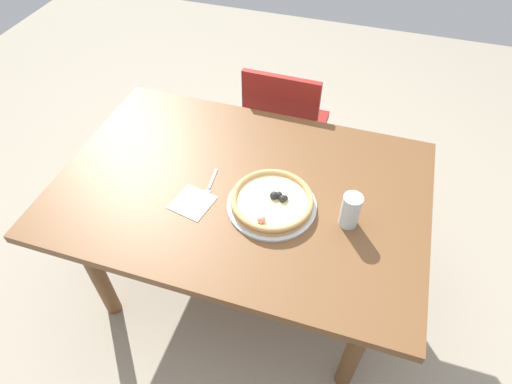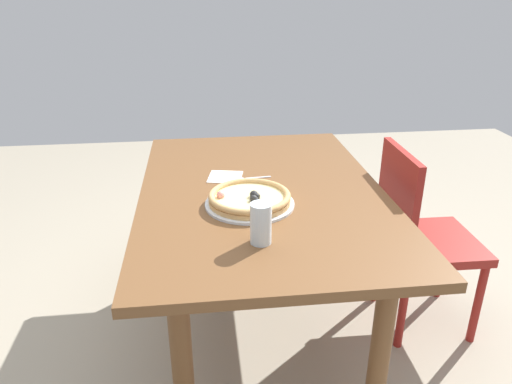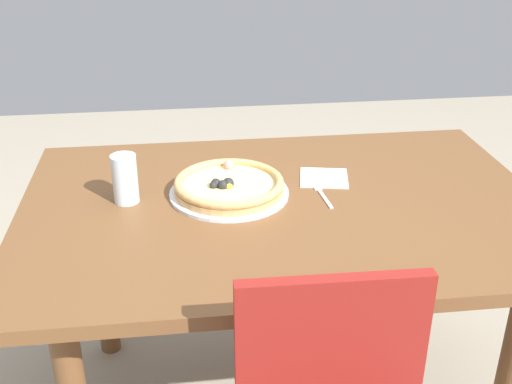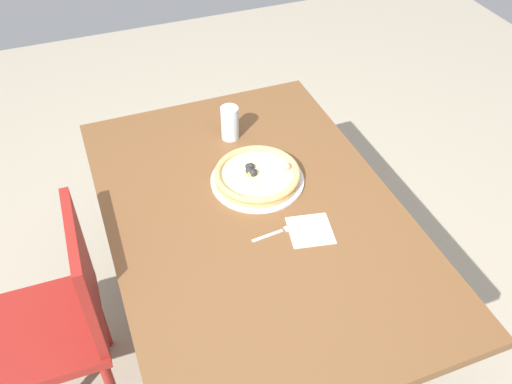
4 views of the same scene
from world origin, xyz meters
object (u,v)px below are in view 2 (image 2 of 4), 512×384
Objects in this scene: pizza at (250,198)px; drinking_glass at (261,223)px; fork at (248,178)px; napkin at (225,177)px; chair_near at (418,234)px; plate at (250,204)px; dining_table at (262,210)px.

drinking_glass is at bearing -178.86° from pizza.
fork is 0.55m from drinking_glass.
fork is 1.18× the size of napkin.
napkin is at bearing -98.70° from chair_near.
napkin is at bearing 14.42° from plate.
plate is 0.30m from napkin.
dining_table is at bearing -24.45° from pizza.
dining_table is 0.22m from napkin.
fork is at bearing -4.43° from plate.
fork is at bearing -97.60° from chair_near.
fork is (0.11, 0.05, 0.10)m from dining_table.
drinking_glass is at bearing 83.31° from fork.
plate is at bearing -42.27° from pizza.
fork is at bearing -4.50° from pizza.
chair_near is 0.82m from plate.
napkin is at bearing -23.22° from fork.
drinking_glass is (-0.54, 0.01, 0.07)m from fork.
pizza is at bearing 80.37° from fork.
pizza is at bearing -165.66° from napkin.
plate is at bearing 80.43° from fork.
chair_near is at bearing -99.73° from napkin.
drinking_glass is at bearing 172.00° from dining_table.
plate is 0.03m from pizza.
dining_table is 4.28× the size of plate.
napkin is (0.57, 0.08, -0.07)m from drinking_glass.
napkin is (0.03, 0.09, -0.00)m from fork.
napkin is at bearing 7.92° from drinking_glass.
dining_table is 0.16m from fork.
chair_near is at bearing -79.22° from pizza.
chair_near is 6.29× the size of drinking_glass.
dining_table is 4.67× the size of pizza.
pizza is 0.26m from fork.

